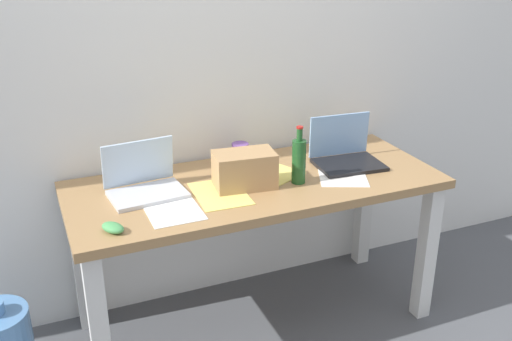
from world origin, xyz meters
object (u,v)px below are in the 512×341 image
coffee_mug (240,153)px  laptop_left (144,183)px  desk (256,203)px  laptop_right (346,155)px  beer_bottle (299,160)px  cardboard_box (245,170)px  computer_mouse (113,228)px

coffee_mug → laptop_left: bearing=-161.3°
desk → laptop_right: (0.47, 0.02, 0.15)m
beer_bottle → coffee_mug: 0.36m
cardboard_box → coffee_mug: bearing=72.4°
laptop_right → cardboard_box: laptop_right is taller
laptop_right → coffee_mug: (-0.45, 0.21, 0.00)m
laptop_left → beer_bottle: beer_bottle is taller
cardboard_box → coffee_mug: size_ratio=2.72×
beer_bottle → cardboard_box: (-0.23, 0.05, -0.03)m
desk → beer_bottle: 0.28m
laptop_right → computer_mouse: bearing=-167.7°
laptop_left → coffee_mug: (0.50, 0.17, 0.00)m
beer_bottle → coffee_mug: bearing=115.1°
laptop_left → laptop_right: 0.95m
laptop_right → coffee_mug: laptop_right is taller
desk → laptop_right: bearing=2.9°
computer_mouse → coffee_mug: size_ratio=1.05×
desk → computer_mouse: size_ratio=16.49×
coffee_mug → laptop_right: bearing=-24.8°
beer_bottle → cardboard_box: size_ratio=1.00×
laptop_left → coffee_mug: 0.53m
desk → laptop_right: laptop_right is taller
cardboard_box → desk: bearing=27.7°
laptop_right → coffee_mug: 0.50m
cardboard_box → computer_mouse: bearing=-162.5°
desk → beer_bottle: beer_bottle is taller
beer_bottle → coffee_mug: beer_bottle is taller
laptop_right → cardboard_box: (-0.54, -0.06, 0.03)m
laptop_right → computer_mouse: laptop_right is taller
desk → laptop_left: laptop_left is taller
desk → computer_mouse: 0.72m
coffee_mug → beer_bottle: bearing=-64.9°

